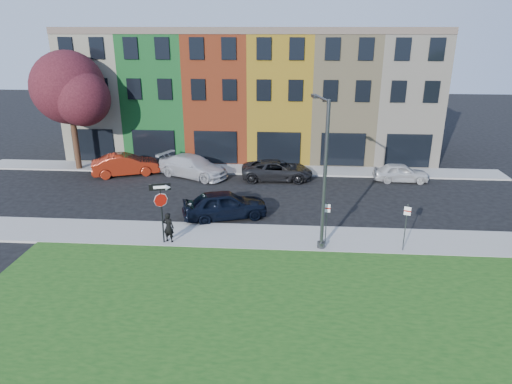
# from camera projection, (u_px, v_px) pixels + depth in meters

# --- Properties ---
(ground) EXTENTS (120.00, 120.00, 0.00)m
(ground) POSITION_uv_depth(u_px,v_px,m) (269.00, 266.00, 21.25)
(ground) COLOR black
(ground) RESTS_ON ground
(sidewalk_near) EXTENTS (40.00, 3.00, 0.12)m
(sidewalk_near) POSITION_uv_depth(u_px,v_px,m) (310.00, 238.00, 23.91)
(sidewalk_near) COLOR gray
(sidewalk_near) RESTS_ON ground
(sidewalk_far) EXTENTS (40.00, 2.40, 0.12)m
(sidewalk_far) POSITION_uv_depth(u_px,v_px,m) (239.00, 169.00, 35.50)
(sidewalk_far) COLOR gray
(sidewalk_far) RESTS_ON ground
(grass_park) EXTENTS (40.00, 16.00, 0.10)m
(grass_park) POSITION_uv_depth(u_px,v_px,m) (502.00, 363.00, 15.07)
(grass_park) COLOR #1A4513
(grass_park) RESTS_ON ground
(rowhouse_block) EXTENTS (30.00, 10.12, 10.00)m
(rowhouse_block) POSITION_uv_depth(u_px,v_px,m) (252.00, 94.00, 39.57)
(rowhouse_block) COLOR beige
(rowhouse_block) RESTS_ON ground
(stop_sign) EXTENTS (1.03, 0.30, 3.18)m
(stop_sign) POSITION_uv_depth(u_px,v_px,m) (161.00, 201.00, 22.58)
(stop_sign) COLOR black
(stop_sign) RESTS_ON sidewalk_near
(man) EXTENTS (0.76, 0.65, 1.59)m
(man) POSITION_uv_depth(u_px,v_px,m) (169.00, 227.00, 23.19)
(man) COLOR black
(man) RESTS_ON sidewalk_near
(sedan_near) EXTENTS (4.89, 6.05, 1.66)m
(sedan_near) POSITION_uv_depth(u_px,v_px,m) (225.00, 205.00, 26.37)
(sedan_near) COLOR black
(sedan_near) RESTS_ON ground
(parked_car_red) EXTENTS (4.97, 6.02, 1.61)m
(parked_car_red) POSITION_uv_depth(u_px,v_px,m) (126.00, 165.00, 34.08)
(parked_car_red) COLOR maroon
(parked_car_red) RESTS_ON ground
(parked_car_silver) EXTENTS (6.37, 7.16, 1.59)m
(parked_car_silver) POSITION_uv_depth(u_px,v_px,m) (193.00, 166.00, 33.72)
(parked_car_silver) COLOR #B3B3B8
(parked_car_silver) RESTS_ON ground
(parked_car_dark) EXTENTS (2.77, 5.32, 1.43)m
(parked_car_dark) POSITION_uv_depth(u_px,v_px,m) (277.00, 170.00, 33.06)
(parked_car_dark) COLOR black
(parked_car_dark) RESTS_ON ground
(parked_car_white) EXTENTS (1.60, 3.88, 1.32)m
(parked_car_white) POSITION_uv_depth(u_px,v_px,m) (401.00, 173.00, 32.72)
(parked_car_white) COLOR silver
(parked_car_white) RESTS_ON ground
(street_lamp) EXTENTS (0.91, 2.53, 7.35)m
(street_lamp) POSITION_uv_depth(u_px,v_px,m) (323.00, 176.00, 21.76)
(street_lamp) COLOR #414446
(street_lamp) RESTS_ON sidewalk_near
(parking_sign_a) EXTENTS (0.32, 0.10, 2.26)m
(parking_sign_a) POSITION_uv_depth(u_px,v_px,m) (326.00, 218.00, 22.74)
(parking_sign_a) COLOR #414446
(parking_sign_a) RESTS_ON sidewalk_near
(parking_sign_b) EXTENTS (0.30, 0.15, 2.44)m
(parking_sign_b) POSITION_uv_depth(u_px,v_px,m) (406.00, 222.00, 22.02)
(parking_sign_b) COLOR #414446
(parking_sign_b) RESTS_ON sidewalk_near
(tree_purple) EXTENTS (6.41, 5.61, 8.86)m
(tree_purple) POSITION_uv_depth(u_px,v_px,m) (70.00, 89.00, 33.55)
(tree_purple) COLOR black
(tree_purple) RESTS_ON sidewalk_far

